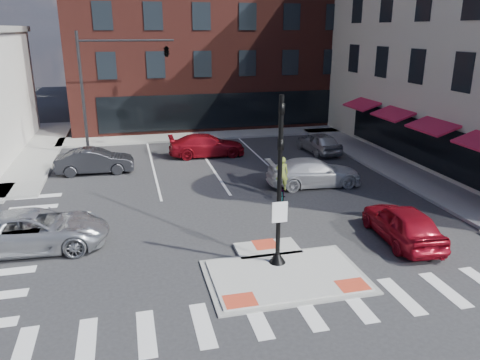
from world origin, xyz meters
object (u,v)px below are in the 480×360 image
object	(u,v)px
silver_suv	(35,230)
white_pickup	(314,172)
bg_car_silver	(319,142)
cyclist	(282,185)
bg_car_dark	(95,161)
red_sedan	(403,223)
bg_car_red	(207,145)

from	to	relation	value
silver_suv	white_pickup	distance (m)	14.11
silver_suv	bg_car_silver	bearing A→B (deg)	-53.49
cyclist	silver_suv	bearing A→B (deg)	29.80
bg_car_silver	cyclist	bearing A→B (deg)	50.97
bg_car_dark	cyclist	world-z (taller)	cyclist
red_sedan	cyclist	xyz separation A→B (m)	(-3.07, 5.84, -0.03)
cyclist	bg_car_dark	bearing A→B (deg)	-22.03
bg_car_dark	bg_car_silver	world-z (taller)	bg_car_dark
bg_car_silver	cyclist	xyz separation A→B (m)	(-5.42, -8.03, 0.01)
white_pickup	bg_car_silver	world-z (taller)	white_pickup
white_pickup	bg_car_red	bearing A→B (deg)	33.82
bg_car_silver	cyclist	world-z (taller)	cyclist
bg_car_dark	cyclist	distance (m)	11.44
white_pickup	bg_car_red	world-z (taller)	white_pickup
red_sedan	white_pickup	bearing A→B (deg)	-80.22
red_sedan	bg_car_dark	bearing A→B (deg)	-41.57
bg_car_dark	bg_car_silver	size ratio (longest dim) A/B	1.06
silver_suv	bg_car_red	distance (m)	14.96
red_sedan	bg_car_dark	world-z (taller)	red_sedan
bg_car_silver	bg_car_red	world-z (taller)	bg_car_red
white_pickup	cyclist	bearing A→B (deg)	125.38
red_sedan	cyclist	size ratio (longest dim) A/B	2.06
bg_car_red	bg_car_dark	bearing A→B (deg)	109.42
silver_suv	red_sedan	bearing A→B (deg)	-98.68
silver_suv	bg_car_silver	distance (m)	19.83
silver_suv	bg_car_red	world-z (taller)	silver_suv
bg_car_dark	bg_car_red	world-z (taller)	same
silver_suv	bg_car_dark	bearing A→B (deg)	-7.81
white_pickup	bg_car_dark	xyz separation A→B (m)	(-11.57, 5.24, -0.01)
bg_car_red	white_pickup	bearing A→B (deg)	-147.18
white_pickup	bg_car_silver	distance (m)	7.22
red_sedan	bg_car_red	world-z (taller)	red_sedan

